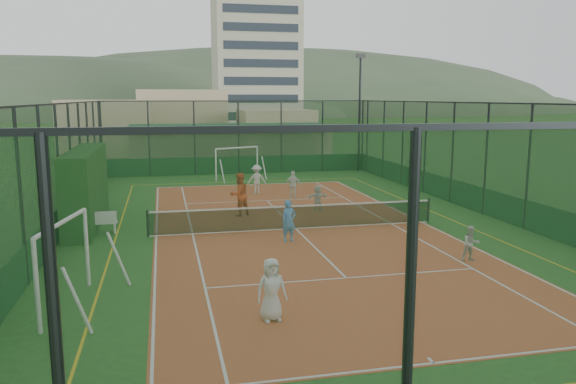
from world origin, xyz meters
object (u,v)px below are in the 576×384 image
at_px(child_near_mid, 289,221).
at_px(child_near_right, 471,243).
at_px(coach, 239,194).
at_px(clubhouse, 230,145).
at_px(futsal_goal_far, 237,164).
at_px(child_near_left, 271,289).
at_px(child_far_back, 318,198).
at_px(futsal_goal_near, 65,265).
at_px(white_bench, 95,222).
at_px(floodlight_ne, 360,113).
at_px(child_far_right, 293,185).
at_px(child_far_left, 257,179).
at_px(apartment_tower, 256,43).

distance_m(child_near_mid, child_near_right, 6.40).
bearing_deg(coach, clubhouse, -123.38).
xyz_separation_m(clubhouse, child_near_right, (4.48, -27.61, -0.98)).
distance_m(futsal_goal_far, child_near_left, 23.37).
distance_m(child_near_right, child_far_back, 9.37).
xyz_separation_m(futsal_goal_near, futsal_goal_far, (7.15, 21.24, -0.07)).
distance_m(clubhouse, white_bench, 22.57).
distance_m(child_near_left, coach, 12.04).
relative_size(child_near_right, child_far_back, 0.96).
bearing_deg(child_near_left, futsal_goal_near, 149.80).
relative_size(futsal_goal_far, child_far_back, 2.63).
xyz_separation_m(futsal_goal_far, child_far_back, (2.34, -10.87, -0.41)).
bearing_deg(child_near_left, floodlight_ne, 58.25).
xyz_separation_m(futsal_goal_near, child_near_left, (4.90, -2.01, -0.32)).
relative_size(futsal_goal_near, futsal_goal_far, 1.07).
height_order(clubhouse, child_far_right, clubhouse).
bearing_deg(child_far_left, apartment_tower, -97.84).
xyz_separation_m(child_near_left, child_far_back, (4.59, 12.38, -0.15)).
distance_m(futsal_goal_far, child_near_mid, 16.13).
relative_size(child_near_mid, child_far_back, 1.27).
relative_size(futsal_goal_far, child_far_left, 2.01).
distance_m(futsal_goal_far, child_far_right, 7.75).
height_order(white_bench, child_far_left, child_far_left).
xyz_separation_m(futsal_goal_near, child_far_right, (9.11, 13.75, -0.36)).
distance_m(child_far_right, child_far_back, 3.40).
height_order(futsal_goal_near, child_near_mid, futsal_goal_near).
bearing_deg(futsal_goal_near, child_near_mid, -41.76).
distance_m(floodlight_ne, futsal_goal_far, 9.89).
bearing_deg(child_far_back, child_near_left, 60.85).
height_order(child_near_left, child_far_back, child_near_left).
distance_m(clubhouse, child_far_back, 18.74).
xyz_separation_m(floodlight_ne, child_near_mid, (-9.31, -18.47, -3.35)).
bearing_deg(child_far_left, futsal_goal_near, 66.02).
height_order(futsal_goal_far, child_far_right, futsal_goal_far).
bearing_deg(child_near_mid, child_far_back, 51.32).
xyz_separation_m(apartment_tower, coach, (-13.87, -79.00, -14.02)).
distance_m(futsal_goal_near, child_near_right, 12.20).
bearing_deg(futsal_goal_far, apartment_tower, 56.68).
bearing_deg(coach, apartment_tower, -127.71).
bearing_deg(child_near_left, clubhouse, 77.08).
height_order(floodlight_ne, child_far_back, floodlight_ne).
xyz_separation_m(white_bench, child_near_mid, (7.09, -2.72, 0.30)).
height_order(futsal_goal_near, child_far_right, futsal_goal_near).
bearing_deg(child_far_back, child_near_right, 97.46).
distance_m(futsal_goal_far, coach, 11.33).
bearing_deg(floodlight_ne, child_far_left, -137.85).
height_order(futsal_goal_near, futsal_goal_far, futsal_goal_near).
height_order(white_bench, child_far_back, child_far_back).
bearing_deg(apartment_tower, child_near_left, -99.20).
relative_size(clubhouse, child_near_left, 10.02).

